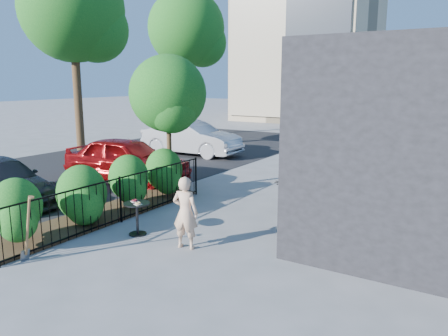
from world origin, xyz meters
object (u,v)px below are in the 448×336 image
Objects in this scene: street_tree_near at (73,16)px; woman at (185,213)px; car_silver at (191,138)px; street_tree_far at (187,33)px; cafe_table at (137,213)px; car_red at (127,159)px; shovel at (27,232)px; patio_tree at (169,98)px; car_darkgrey at (1,182)px.

woman is (10.68, -6.43, -5.19)m from street_tree_near.
car_silver is (4.23, 2.56, -5.17)m from street_tree_near.
cafe_table is (9.34, -14.38, -5.43)m from street_tree_far.
cafe_table is (9.34, -6.38, -5.43)m from street_tree_near.
car_red is at bearing -26.72° from street_tree_near.
street_tree_far is 6.30× the size of shovel.
woman is 0.34× the size of car_red.
car_red is at bearing -62.79° from street_tree_far.
car_silver reaches higher than cafe_table.
patio_tree is 0.97× the size of car_darkgrey.
cafe_table is at bearing -13.70° from woman.
woman is 2.89m from shovel.
street_tree_near reaches higher than car_silver.
car_red reaches higher than shovel.
woman is at bearing -47.29° from patio_tree.
street_tree_far reaches higher than shovel.
woman is 0.36× the size of car_darkgrey.
street_tree_near is 1.82× the size of car_silver.
car_red is at bearing 136.62° from cafe_table.
car_silver is at bearing 119.76° from cafe_table.
shovel is at bearing -157.18° from car_red.
shovel is (-0.66, -2.14, 0.09)m from cafe_table.
car_red is 5.52m from car_silver.
car_red is (5.55, -2.79, -5.19)m from street_tree_near.
car_darkgrey is (4.51, -14.48, -5.33)m from street_tree_far.
street_tree_far reaches higher than car_darkgrey.
street_tree_near reaches higher than car_darkgrey.
street_tree_far is at bearing 117.73° from shovel.
shovel is at bearing -107.10° from cafe_table.
patio_tree reaches higher than car_silver.
patio_tree is at bearing -35.97° from car_darkgrey.
car_red is at bearing -168.13° from car_silver.
street_tree_near is 13.50m from woman.
street_tree_near is 13.28m from shovel.
street_tree_far is at bearing 90.00° from street_tree_near.
street_tree_near is 1.93× the size of car_red.
car_darkgrey is (-3.19, -3.28, -2.17)m from patio_tree.
shovel is 0.32× the size of car_darkgrey.
patio_tree is 5.83m from shovel.
street_tree_far reaches higher than patio_tree.
car_darkgrey is (-1.04, -3.68, -0.14)m from car_red.
woman reaches higher than shovel.
shovel is 6.52m from car_red.
patio_tree is 4.24m from cafe_table.
car_red is at bearing -46.81° from woman.
street_tree_near and street_tree_far have the same top height.
shovel is 0.29× the size of car_silver.
street_tree_far is at bearing 123.01° from cafe_table.
car_red is 0.94× the size of car_silver.
car_silver reaches higher than car_darkgrey.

